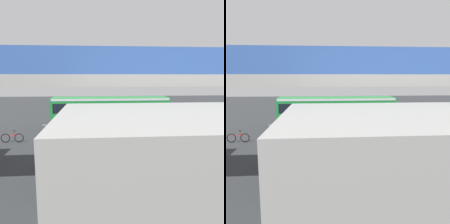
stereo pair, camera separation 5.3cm
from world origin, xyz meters
The scene contains 10 objects.
ground centered at (0.00, 0.00, 0.00)m, with size 80.00×80.00×0.00m, color #2D3033.
city_bus centered at (-0.24, -0.37, 1.88)m, with size 11.54×2.85×3.15m.
bicycle_red centered at (7.95, 4.17, 0.37)m, with size 1.77×0.44×0.96m.
pedestrian centered at (0.59, -3.25, 0.89)m, with size 0.38×0.38×1.79m.
lane_dash_leftmost centered at (-6.00, -2.52, 0.00)m, with size 2.00×0.20×0.01m, color silver.
lane_dash_left centered at (-2.00, -2.52, 0.00)m, with size 2.00×0.20×0.01m, color silver.
lane_dash_centre centered at (2.00, -2.52, 0.00)m, with size 2.00×0.20×0.01m, color silver.
lane_dash_right centered at (6.00, -2.52, 0.00)m, with size 2.00×0.20×0.01m, color silver.
pedestrian_overpass centered at (0.00, 12.12, 4.71)m, with size 29.68×2.60×6.38m.
station_building centered at (-2.02, 16.61, 2.10)m, with size 9.00×5.04×4.20m.
Camera 2 is at (1.49, 22.82, 5.19)m, focal length 37.44 mm.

